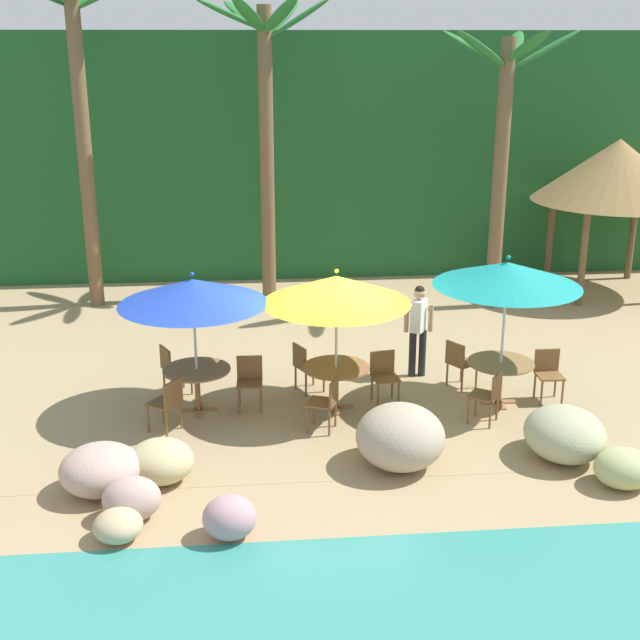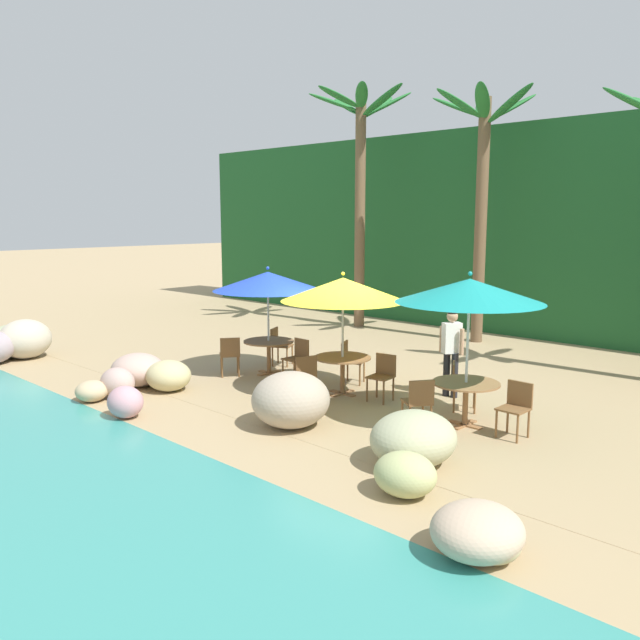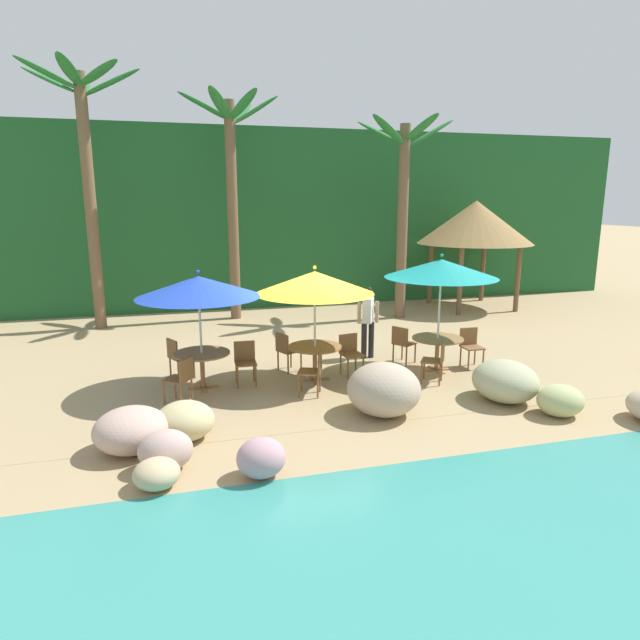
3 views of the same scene
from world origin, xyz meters
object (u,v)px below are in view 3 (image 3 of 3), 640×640
(chair_yellow_inland, at_px, (286,349))
(palm_tree_third, at_px, (403,192))
(chair_yellow_seaward, at_px, (350,351))
(chair_yellow_left, at_px, (314,369))
(chair_blue_left, at_px, (181,377))
(palm_tree_nearest, at_px, (87,155))
(dining_table_yellow, at_px, (315,352))
(waiter_in_white, at_px, (368,317))
(umbrella_blue, at_px, (198,287))
(dining_table_blue, at_px, (202,359))
(umbrella_teal, at_px, (441,269))
(chair_teal_left, at_px, (437,359))
(palapa_hut, at_px, (475,223))
(palm_tree_second, at_px, (231,175))
(dining_table_teal, at_px, (438,343))
(umbrella_yellow, at_px, (315,283))
(chair_teal_seaward, at_px, (470,344))
(chair_blue_inland, at_px, (178,355))
(chair_teal_inland, at_px, (402,342))
(chair_blue_seaward, at_px, (245,360))

(chair_yellow_inland, bearing_deg, palm_tree_third, 44.48)
(chair_yellow_seaward, relative_size, chair_yellow_left, 1.00)
(chair_blue_left, bearing_deg, palm_tree_nearest, 107.25)
(dining_table_yellow, distance_m, waiter_in_white, 2.10)
(dining_table_yellow, relative_size, palm_tree_nearest, 0.15)
(umbrella_blue, height_order, dining_table_blue, umbrella_blue)
(dining_table_blue, height_order, umbrella_teal, umbrella_teal)
(dining_table_blue, relative_size, palm_tree_nearest, 0.15)
(waiter_in_white, bearing_deg, chair_teal_left, -70.93)
(palapa_hut, bearing_deg, umbrella_blue, -147.46)
(palm_tree_second, height_order, waiter_in_white, palm_tree_second)
(umbrella_teal, height_order, dining_table_teal, umbrella_teal)
(chair_yellow_inland, relative_size, chair_yellow_left, 1.00)
(umbrella_yellow, xyz_separation_m, chair_teal_seaward, (3.59, 0.03, -1.54))
(umbrella_blue, relative_size, palapa_hut, 0.62)
(chair_blue_left, relative_size, palm_tree_third, 0.14)
(chair_teal_seaward, bearing_deg, dining_table_blue, 179.10)
(palm_tree_second, bearing_deg, chair_blue_inland, -108.20)
(chair_teal_inland, height_order, waiter_in_white, waiter_in_white)
(umbrella_yellow, bearing_deg, chair_blue_inland, 162.83)
(chair_blue_left, height_order, chair_yellow_left, same)
(dining_table_blue, bearing_deg, palm_tree_nearest, 112.61)
(dining_table_blue, distance_m, dining_table_yellow, 2.26)
(chair_yellow_inland, bearing_deg, waiter_in_white, 14.95)
(chair_teal_left, bearing_deg, umbrella_yellow, 161.06)
(chair_teal_inland, bearing_deg, waiter_in_white, 132.22)
(dining_table_blue, bearing_deg, palm_tree_second, 77.59)
(umbrella_yellow, xyz_separation_m, dining_table_yellow, (0.00, -0.00, -1.44))
(umbrella_teal, xyz_separation_m, chair_teal_left, (-0.40, -0.76, -1.73))
(dining_table_yellow, bearing_deg, chair_yellow_left, -105.66)
(waiter_in_white, bearing_deg, dining_table_teal, -49.87)
(chair_blue_seaward, xyz_separation_m, umbrella_yellow, (1.41, -0.17, 1.54))
(palapa_hut, bearing_deg, palm_tree_nearest, 179.85)
(dining_table_blue, distance_m, palm_tree_nearest, 7.84)
(dining_table_teal, bearing_deg, chair_yellow_seaward, 172.55)
(chair_yellow_inland, bearing_deg, palm_tree_second, 93.96)
(chair_yellow_inland, bearing_deg, chair_yellow_left, -81.94)
(dining_table_blue, bearing_deg, palapa_hut, 32.54)
(chair_yellow_seaward, relative_size, chair_teal_left, 1.00)
(umbrella_blue, bearing_deg, chair_blue_inland, 122.43)
(dining_table_yellow, height_order, dining_table_teal, same)
(umbrella_yellow, relative_size, palapa_hut, 0.62)
(umbrella_yellow, bearing_deg, chair_teal_left, -18.94)
(chair_blue_inland, distance_m, dining_table_teal, 5.53)
(umbrella_teal, relative_size, palm_tree_third, 0.42)
(palm_tree_third, bearing_deg, chair_teal_seaward, -96.32)
(chair_yellow_seaward, height_order, palm_tree_second, palm_tree_second)
(dining_table_teal, xyz_separation_m, palm_tree_nearest, (-7.54, 6.26, 4.23))
(umbrella_blue, height_order, dining_table_yellow, umbrella_blue)
(chair_yellow_left, bearing_deg, dining_table_teal, 14.60)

